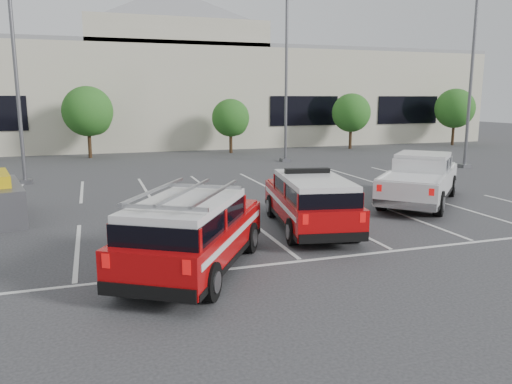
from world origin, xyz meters
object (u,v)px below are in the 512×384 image
at_px(light_pole_left, 16,73).
at_px(tree_mid_left, 89,113).
at_px(tree_far_right, 455,110).
at_px(fire_chief_suv, 310,205).
at_px(tree_mid_right, 232,119).
at_px(white_pickup, 420,184).
at_px(light_pole_right, 471,78).
at_px(convention_building, 148,90).
at_px(tree_right, 352,114).
at_px(ladder_suv, 192,238).
at_px(light_pole_mid, 286,80).

bearing_deg(light_pole_left, tree_mid_left, 72.90).
relative_size(tree_far_right, fire_chief_suv, 0.87).
distance_m(tree_mid_right, white_pickup, 19.93).
xyz_separation_m(tree_mid_left, light_pole_right, (20.91, -12.05, 2.14)).
relative_size(convention_building, light_pole_right, 5.86).
relative_size(light_pole_left, fire_chief_suv, 1.84).
xyz_separation_m(tree_right, white_pickup, (-7.87, -19.74, -2.01)).
bearing_deg(tree_far_right, white_pickup, -132.16).
bearing_deg(light_pole_right, light_pole_left, 175.24).
bearing_deg(ladder_suv, tree_mid_left, 126.39).
xyz_separation_m(tree_right, fire_chief_suv, (-13.61, -22.10, -2.01)).
bearing_deg(light_pole_right, fire_chief_suv, -145.31).
distance_m(tree_mid_right, ladder_suv, 26.06).
bearing_deg(tree_mid_left, light_pole_right, -29.95).
bearing_deg(fire_chief_suv, tree_mid_right, 90.83).
relative_size(convention_building, tree_far_right, 12.38).
relative_size(light_pole_right, ladder_suv, 1.87).
bearing_deg(tree_far_right, fire_chief_suv, -136.90).
xyz_separation_m(fire_chief_suv, white_pickup, (5.74, 2.36, -0.00)).
bearing_deg(fire_chief_suv, light_pole_mid, 81.13).
distance_m(tree_mid_right, light_pole_right, 16.47).
bearing_deg(light_pole_left, light_pole_right, -4.76).
bearing_deg(fire_chief_suv, convention_building, 102.44).
bearing_deg(convention_building, tree_mid_right, -63.43).
xyz_separation_m(convention_building, fire_chief_suv, (1.30, -31.92, -3.96)).
distance_m(light_pole_right, fire_chief_suv, 18.21).
xyz_separation_m(tree_right, light_pole_right, (0.91, -12.05, 2.41)).
xyz_separation_m(convention_building, tree_mid_left, (-5.09, -9.82, -1.68)).
distance_m(tree_mid_left, light_pole_mid, 13.53).
relative_size(tree_right, white_pickup, 0.75).
bearing_deg(light_pole_left, fire_chief_suv, -51.82).
height_order(tree_mid_right, light_pole_left, light_pole_left).
height_order(tree_mid_left, tree_far_right, same).
xyz_separation_m(convention_building, tree_right, (14.91, -9.82, -1.95)).
distance_m(fire_chief_suv, ladder_suv, 5.02).
relative_size(tree_right, tree_far_right, 0.91).
relative_size(tree_mid_left, tree_mid_right, 1.21).
distance_m(tree_right, light_pole_mid, 10.38).
height_order(tree_right, ladder_suv, tree_right).
height_order(tree_far_right, light_pole_right, light_pole_right).
height_order(tree_mid_left, white_pickup, tree_mid_left).
distance_m(tree_mid_left, ladder_suv, 24.99).
relative_size(convention_building, tree_right, 13.58).
bearing_deg(light_pole_left, tree_right, 23.51).
bearing_deg(light_pole_left, tree_mid_right, 37.50).
distance_m(tree_mid_left, light_pole_left, 10.73).
bearing_deg(tree_mid_left, convention_building, 62.60).
bearing_deg(fire_chief_suv, tree_far_right, 53.21).
bearing_deg(tree_right, ladder_suv, -125.73).
distance_m(convention_building, light_pole_mid, 17.27).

